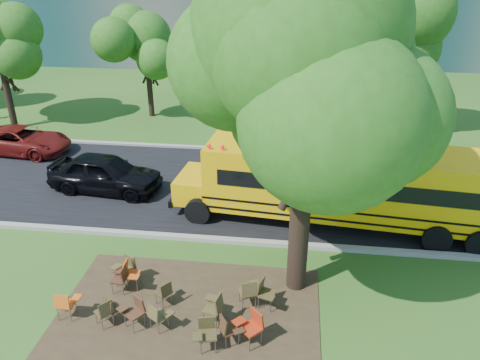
# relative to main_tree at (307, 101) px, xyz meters

# --- Properties ---
(ground) EXTENTS (160.00, 160.00, 0.00)m
(ground) POSITION_rel_main_tree_xyz_m (-3.85, -1.00, -5.55)
(ground) COLOR #245119
(ground) RESTS_ON ground
(dirt_patch) EXTENTS (7.00, 4.50, 0.03)m
(dirt_patch) POSITION_rel_main_tree_xyz_m (-2.85, -1.50, -5.54)
(dirt_patch) COLOR #382819
(dirt_patch) RESTS_ON ground
(asphalt_road) EXTENTS (80.00, 8.00, 0.04)m
(asphalt_road) POSITION_rel_main_tree_xyz_m (-3.85, 6.00, -5.53)
(asphalt_road) COLOR black
(asphalt_road) RESTS_ON ground
(kerb_near) EXTENTS (80.00, 0.25, 0.14)m
(kerb_near) POSITION_rel_main_tree_xyz_m (-3.85, 2.00, -5.48)
(kerb_near) COLOR gray
(kerb_near) RESTS_ON ground
(kerb_far) EXTENTS (80.00, 0.25, 0.14)m
(kerb_far) POSITION_rel_main_tree_xyz_m (-3.85, 10.10, -5.48)
(kerb_far) COLOR gray
(kerb_far) RESTS_ON ground
(bg_tree_2) EXTENTS (4.80, 4.80, 6.62)m
(bg_tree_2) POSITION_rel_main_tree_xyz_m (-8.85, 15.00, -1.34)
(bg_tree_2) COLOR black
(bg_tree_2) RESTS_ON ground
(bg_tree_3) EXTENTS (5.60, 5.60, 7.84)m
(bg_tree_3) POSITION_rel_main_tree_xyz_m (4.15, 13.00, -0.52)
(bg_tree_3) COLOR black
(bg_tree_3) RESTS_ON ground
(main_tree) EXTENTS (7.20, 7.20, 9.17)m
(main_tree) POSITION_rel_main_tree_xyz_m (0.00, 0.00, 0.00)
(main_tree) COLOR black
(main_tree) RESTS_ON ground
(school_bus) EXTENTS (11.69, 3.59, 2.81)m
(school_bus) POSITION_rel_main_tree_xyz_m (1.77, 3.78, -3.93)
(school_bus) COLOR #E9AC07
(school_bus) RESTS_ON ground
(chair_0) EXTENTS (0.56, 0.52, 0.87)m
(chair_0) POSITION_rel_main_tree_xyz_m (-5.97, -2.16, -5.01)
(chair_0) COLOR #D65D16
(chair_0) RESTS_ON ground
(chair_1) EXTENTS (0.66, 0.52, 0.78)m
(chair_1) POSITION_rel_main_tree_xyz_m (-4.73, -2.11, -5.07)
(chair_1) COLOR #452F18
(chair_1) RESTS_ON ground
(chair_2) EXTENTS (0.56, 0.71, 0.83)m
(chair_2) POSITION_rel_main_tree_xyz_m (-4.85, -2.26, -5.04)
(chair_2) COLOR #443A1D
(chair_2) RESTS_ON ground
(chair_3) EXTENTS (0.76, 0.60, 0.90)m
(chair_3) POSITION_rel_main_tree_xyz_m (-4.09, -2.18, -5.00)
(chair_3) COLOR #492C1A
(chair_3) RESTS_ON ground
(chair_4) EXTENTS (0.70, 0.55, 0.83)m
(chair_4) POSITION_rel_main_tree_xyz_m (-3.47, -2.26, -5.04)
(chair_4) COLOR brown
(chair_4) RESTS_ON ground
(chair_5) EXTENTS (0.60, 0.64, 0.89)m
(chair_5) POSITION_rel_main_tree_xyz_m (-2.13, -2.70, -5.00)
(chair_5) COLOR #473E1E
(chair_5) RESTS_ON ground
(chair_6) EXTENTS (0.54, 0.69, 0.92)m
(chair_6) POSITION_rel_main_tree_xyz_m (-2.07, -1.82, -4.98)
(chair_6) COLOR brown
(chair_6) RESTS_ON ground
(chair_7) EXTENTS (0.71, 0.57, 0.86)m
(chair_7) POSITION_rel_main_tree_xyz_m (-1.62, -2.52, -5.02)
(chair_7) COLOR #442A18
(chair_7) RESTS_ON ground
(chair_8) EXTENTS (0.49, 0.55, 0.83)m
(chair_8) POSITION_rel_main_tree_xyz_m (-4.94, -0.89, -5.04)
(chair_8) COLOR #442818
(chair_8) RESTS_ON ground
(chair_9) EXTENTS (0.73, 0.58, 0.88)m
(chair_9) POSITION_rel_main_tree_xyz_m (-4.91, -0.45, -5.01)
(chair_9) COLOR brown
(chair_9) RESTS_ON ground
(chair_10) EXTENTS (0.53, 0.58, 0.90)m
(chair_10) POSITION_rel_main_tree_xyz_m (-4.73, -0.72, -5.00)
(chair_10) COLOR #CF4E16
(chair_10) RESTS_ON ground
(chair_11) EXTENTS (0.52, 0.66, 0.77)m
(chair_11) POSITION_rel_main_tree_xyz_m (-3.55, -1.29, -5.08)
(chair_11) COLOR #41371C
(chair_11) RESTS_ON ground
(chair_12) EXTENTS (0.55, 0.71, 0.90)m
(chair_12) POSITION_rel_main_tree_xyz_m (-0.83, -1.07, -5.00)
(chair_12) COLOR #4A3E20
(chair_12) RESTS_ON ground
(chair_13) EXTENTS (0.62, 0.71, 0.91)m
(chair_13) POSITION_rel_main_tree_xyz_m (-1.26, -1.10, -4.99)
(chair_13) COLOR brown
(chair_13) RESTS_ON ground
(chair_14) EXTENTS (0.83, 0.66, 0.96)m
(chair_14) POSITION_rel_main_tree_xyz_m (-1.05, -2.38, -4.96)
(chair_14) COLOR #A92C12
(chair_14) RESTS_ON ground
(black_car) EXTENTS (4.73, 2.30, 1.55)m
(black_car) POSITION_rel_main_tree_xyz_m (-7.78, 5.19, -4.78)
(black_car) COLOR black
(black_car) RESTS_ON ground
(bg_car_red) EXTENTS (4.80, 2.50, 1.29)m
(bg_car_red) POSITION_rel_main_tree_xyz_m (-13.33, 8.57, -4.91)
(bg_car_red) COLOR #5E1210
(bg_car_red) RESTS_ON ground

